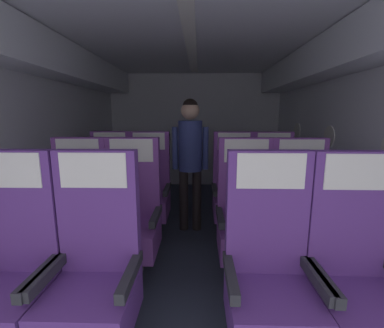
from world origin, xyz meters
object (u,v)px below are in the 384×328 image
Objects in this scene: seat_b_left_window at (79,219)px; seat_b_right_window at (245,220)px; seat_a_left_aisle at (94,276)px; seat_c_left_window at (110,191)px; seat_a_right_aisle at (356,281)px; seat_b_right_aisle at (300,221)px; seat_a_right_window at (269,278)px; seat_c_right_aisle at (273,193)px; seat_c_left_aisle at (149,192)px; seat_c_right_window at (233,192)px; seat_a_left_window at (10,276)px; flight_attendant at (190,151)px; seat_b_left_aisle at (132,219)px.

seat_b_right_window is at bearing 0.14° from seat_b_left_window.
seat_a_left_aisle is 1.00× the size of seat_c_left_window.
seat_a_left_aisle is 1.00× the size of seat_a_right_aisle.
seat_b_left_window is 1.94m from seat_b_right_aisle.
seat_a_right_window and seat_c_right_aisle have the same top height.
seat_a_left_aisle and seat_b_right_window have the same top height.
seat_c_left_aisle and seat_c_right_window have the same top height.
seat_a_right_aisle is at bearing -60.72° from seat_b_right_window.
seat_c_left_aisle is 1.00× the size of seat_c_right_window.
seat_a_left_window is 1.00× the size of seat_b_right_aisle.
seat_b_right_aisle is at bearing 133.78° from flight_attendant.
seat_b_left_aisle is 1.68m from seat_c_right_aisle.
seat_a_left_aisle is 1.00× the size of seat_c_right_aisle.
seat_a_right_window is 1.00× the size of seat_b_left_window.
seat_c_left_aisle is 1.00× the size of seat_c_right_aisle.
seat_c_right_aisle is (-0.00, 0.83, 0.00)m from seat_b_right_aisle.
seat_b_right_aisle is 1.00× the size of seat_c_left_aisle.
seat_c_left_window is at bearing 119.65° from seat_b_left_aisle.
seat_a_right_aisle is (1.47, -0.00, 0.00)m from seat_a_left_aisle.
seat_b_right_window is (1.48, 0.84, 0.00)m from seat_a_left_window.
seat_a_left_window and seat_a_right_window have the same top height.
seat_a_left_aisle is 1.00× the size of seat_b_left_aisle.
seat_a_right_window is at bearing 103.35° from flight_attendant.
seat_b_left_window is at bearing 89.43° from seat_a_left_window.
seat_a_left_aisle is 1.00× the size of seat_c_left_aisle.
seat_c_right_window is (1.48, 1.68, 0.00)m from seat_a_left_window.
seat_a_right_aisle and seat_b_right_aisle have the same top height.
seat_a_right_window is at bearing 0.55° from seat_a_left_aisle.
seat_a_right_aisle is at bearing 116.42° from flight_attendant.
flight_attendant is at bearing 74.50° from seat_a_left_aisle.
seat_b_right_aisle is at bearing -23.48° from seat_c_left_window.
seat_a_left_aisle is 0.83m from seat_b_left_aisle.
seat_a_left_window and seat_c_right_aisle have the same top height.
seat_c_left_window is 1.93m from seat_c_right_aisle.
seat_a_right_window is at bearing -29.30° from seat_b_left_window.
seat_a_left_aisle is at bearing 71.70° from flight_attendant.
seat_c_left_window is (0.01, 1.68, 0.00)m from seat_a_left_window.
seat_c_right_window is at bearing 29.58° from seat_b_left_window.
seat_b_right_aisle is at bearing -0.13° from seat_b_left_window.
seat_a_left_aisle is 0.76× the size of flight_attendant.
seat_b_left_window is 1.00× the size of seat_c_right_aisle.
seat_a_right_aisle is 1.00× the size of seat_b_left_window.
seat_c_left_aisle and seat_c_right_aisle have the same top height.
seat_a_right_aisle is 1.00× the size of seat_c_left_window.
seat_a_right_aisle is 2.56m from seat_c_left_window.
seat_c_left_window and seat_c_right_window have the same top height.
seat_a_right_aisle is at bearing -23.21° from seat_b_left_window.
seat_a_left_window is at bearing -179.72° from seat_a_right_aisle.
seat_b_left_window is 1.00× the size of seat_b_left_aisle.
seat_c_right_aisle is at bearing 90.33° from seat_b_right_aisle.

